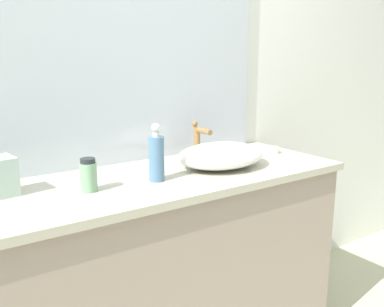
# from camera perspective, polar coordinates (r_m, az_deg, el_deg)

# --- Properties ---
(bathroom_wall_rear) EXTENTS (6.00, 0.06, 2.60)m
(bathroom_wall_rear) POSITION_cam_1_polar(r_m,az_deg,el_deg) (1.95, -10.70, 10.41)
(bathroom_wall_rear) COLOR silver
(bathroom_wall_rear) RESTS_ON ground
(vanity_counter) EXTENTS (1.65, 0.59, 0.90)m
(vanity_counter) POSITION_cam_1_polar(r_m,az_deg,el_deg) (1.91, -4.32, -16.19)
(vanity_counter) COLOR gray
(vanity_counter) RESTS_ON ground
(wall_mirror_panel) EXTENTS (1.45, 0.01, 1.11)m
(wall_mirror_panel) POSITION_cam_1_polar(r_m,az_deg,el_deg) (1.92, -9.37, 15.06)
(wall_mirror_panel) COLOR #B2BCC6
(wall_mirror_panel) RESTS_ON vanity_counter
(sink_basin) EXTENTS (0.41, 0.32, 0.11)m
(sink_basin) POSITION_cam_1_polar(r_m,az_deg,el_deg) (1.86, 3.97, -0.24)
(sink_basin) COLOR white
(sink_basin) RESTS_ON vanity_counter
(faucet) EXTENTS (0.03, 0.14, 0.18)m
(faucet) POSITION_cam_1_polar(r_m,az_deg,el_deg) (1.99, 0.91, 2.20)
(faucet) COLOR brown
(faucet) RESTS_ON vanity_counter
(soap_dispenser) EXTENTS (0.06, 0.06, 0.23)m
(soap_dispenser) POSITION_cam_1_polar(r_m,az_deg,el_deg) (1.64, -4.89, -0.38)
(soap_dispenser) COLOR #4B7192
(soap_dispenser) RESTS_ON vanity_counter
(lotion_bottle) EXTENTS (0.06, 0.06, 0.12)m
(lotion_bottle) POSITION_cam_1_polar(r_m,az_deg,el_deg) (1.57, -13.96, -2.91)
(lotion_bottle) COLOR #75A279
(lotion_bottle) RESTS_ON vanity_counter
(candle_jar) EXTENTS (0.06, 0.06, 0.03)m
(candle_jar) POSITION_cam_1_polar(r_m,az_deg,el_deg) (2.17, 11.01, 0.47)
(candle_jar) COLOR beige
(candle_jar) RESTS_ON vanity_counter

